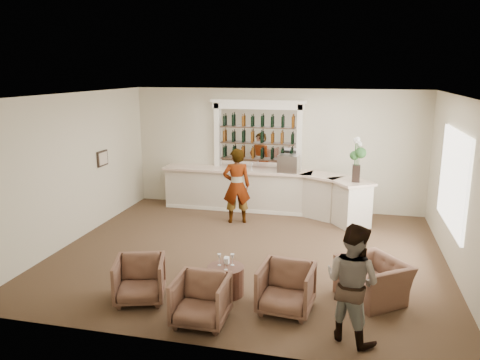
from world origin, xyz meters
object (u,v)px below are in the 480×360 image
(guest, at_px, (352,283))
(armchair_far, at_px, (373,280))
(armchair_right, at_px, (286,288))
(flower_vase, at_px, (357,157))
(sommelier, at_px, (237,186))
(armchair_center, at_px, (201,300))
(armchair_left, at_px, (140,280))
(cocktail_table, at_px, (226,280))
(bar_counter, at_px, (266,192))
(espresso_machine, at_px, (289,164))

(guest, distance_m, armchair_far, 1.46)
(armchair_right, relative_size, flower_vase, 0.78)
(sommelier, xyz_separation_m, armchair_center, (0.63, -4.85, -0.58))
(guest, relative_size, armchair_right, 2.03)
(armchair_left, relative_size, armchair_far, 0.78)
(armchair_center, relative_size, flower_vase, 0.75)
(cocktail_table, height_order, sommelier, sommelier)
(armchair_center, distance_m, flower_vase, 5.82)
(cocktail_table, bearing_deg, armchair_far, 9.17)
(guest, bearing_deg, flower_vase, -58.91)
(armchair_center, relative_size, armchair_right, 0.96)
(guest, xyz_separation_m, armchair_right, (-1.00, 0.57, -0.48))
(cocktail_table, relative_size, armchair_right, 0.74)
(bar_counter, bearing_deg, espresso_machine, -0.70)
(armchair_far, bearing_deg, sommelier, -175.17)
(guest, distance_m, espresso_machine, 6.06)
(flower_vase, bearing_deg, armchair_left, -126.26)
(espresso_machine, height_order, flower_vase, flower_vase)
(sommelier, bearing_deg, espresso_machine, -157.08)
(cocktail_table, xyz_separation_m, armchair_far, (2.46, 0.40, 0.09))
(armchair_far, bearing_deg, cocktail_table, -118.90)
(sommelier, xyz_separation_m, flower_vase, (2.89, 0.33, 0.80))
(armchair_center, bearing_deg, armchair_left, 159.41)
(bar_counter, height_order, guest, guest)
(cocktail_table, relative_size, armchair_left, 0.77)
(sommelier, relative_size, espresso_machine, 3.60)
(bar_counter, height_order, armchair_right, bar_counter)
(armchair_center, bearing_deg, sommelier, 96.91)
(flower_vase, bearing_deg, guest, -90.59)
(armchair_right, bearing_deg, armchair_center, -146.02)
(guest, bearing_deg, armchair_left, 25.70)
(armchair_left, distance_m, armchair_far, 3.91)
(sommelier, distance_m, guest, 5.55)
(armchair_left, xyz_separation_m, armchair_far, (3.79, 0.96, -0.03))
(guest, height_order, armchair_left, guest)
(armchair_left, bearing_deg, armchair_right, -12.92)
(espresso_machine, bearing_deg, armchair_right, -78.40)
(bar_counter, bearing_deg, armchair_center, -89.48)
(armchair_left, bearing_deg, armchair_far, -3.78)
(armchair_center, xyz_separation_m, armchair_far, (2.58, 1.40, -0.03))
(sommelier, bearing_deg, armchair_center, 78.51)
(sommelier, height_order, guest, sommelier)
(bar_counter, height_order, flower_vase, flower_vase)
(armchair_far, relative_size, flower_vase, 0.97)
(bar_counter, distance_m, sommelier, 1.25)
(armchair_left, height_order, armchair_center, armchair_left)
(guest, relative_size, armchair_center, 2.12)
(guest, distance_m, armchair_center, 2.27)
(cocktail_table, distance_m, armchair_left, 1.45)
(sommelier, xyz_separation_m, armchair_right, (1.84, -4.20, -0.56))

